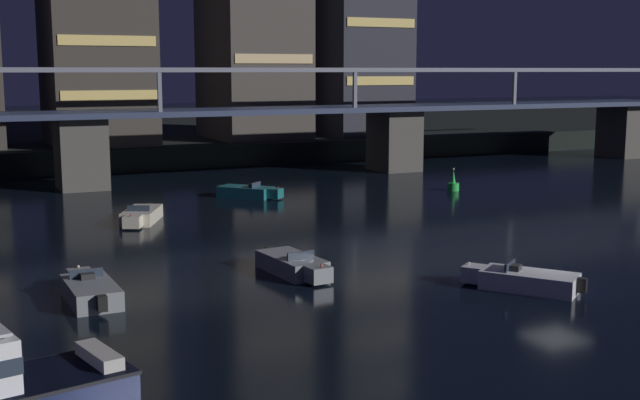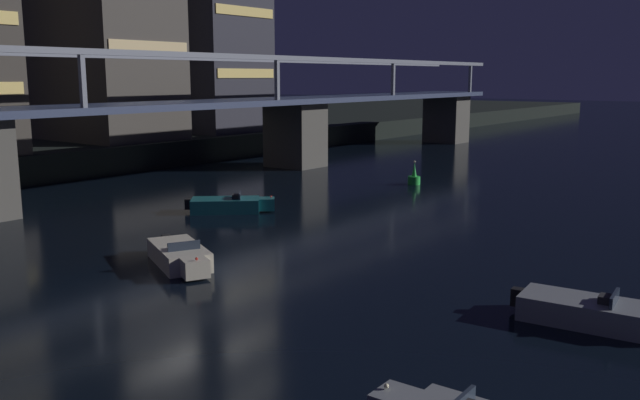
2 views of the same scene
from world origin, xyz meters
TOP-DOWN VIEW (x-y plane):
  - river_bridge at (0.00, 38.54)m, footprint 90.45×6.40m
  - speedboat_near_center at (-13.19, 22.09)m, footprint 3.35×4.97m
  - speedboat_mid_center at (-3.90, 28.60)m, footprint 4.25×4.51m
  - speedboat_mid_right at (-9.75, 6.44)m, footprint 2.19×5.23m
  - channel_buoy at (11.62, 25.21)m, footprint 0.90×0.90m

SIDE VIEW (x-z plane):
  - speedboat_near_center at x=-13.19m, z-range -0.17..0.99m
  - speedboat_mid_center at x=-3.90m, z-range -0.17..0.99m
  - speedboat_mid_right at x=-9.75m, z-range -0.17..0.99m
  - channel_buoy at x=11.62m, z-range -0.40..1.36m
  - river_bridge at x=0.00m, z-range -0.44..8.94m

